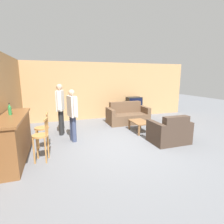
# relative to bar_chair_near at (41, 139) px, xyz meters

# --- Properties ---
(ground_plane) EXTENTS (24.00, 24.00, 0.00)m
(ground_plane) POSITION_rel_bar_chair_near_xyz_m (2.19, 0.19, -0.54)
(ground_plane) COLOR slate
(wall_back) EXTENTS (9.40, 0.08, 2.60)m
(wall_back) POSITION_rel_bar_chair_near_xyz_m (2.19, 3.81, 0.76)
(wall_back) COLOR tan
(wall_back) RESTS_ON ground_plane
(wall_left) EXTENTS (0.08, 8.62, 2.60)m
(wall_left) POSITION_rel_bar_chair_near_xyz_m (-0.94, 1.50, 0.76)
(wall_left) COLOR tan
(wall_left) RESTS_ON ground_plane
(bar_counter) EXTENTS (0.55, 2.09, 1.07)m
(bar_counter) POSITION_rel_bar_chair_near_xyz_m (-0.61, 0.30, -0.01)
(bar_counter) COLOR brown
(bar_counter) RESTS_ON ground_plane
(bar_chair_near) EXTENTS (0.43, 0.43, 1.03)m
(bar_chair_near) POSITION_rel_bar_chair_near_xyz_m (0.00, 0.00, 0.00)
(bar_chair_near) COLOR #B77F42
(bar_chair_near) RESTS_ON ground_plane
(bar_chair_mid) EXTENTS (0.37, 0.37, 1.03)m
(bar_chair_mid) POSITION_rel_bar_chair_near_xyz_m (0.00, 0.64, 0.00)
(bar_chair_mid) COLOR #B77F42
(bar_chair_mid) RESTS_ON ground_plane
(couch_far) EXTENTS (1.73, 0.85, 0.89)m
(couch_far) POSITION_rel_bar_chair_near_xyz_m (3.28, 2.55, -0.23)
(couch_far) COLOR brown
(couch_far) RESTS_ON ground_plane
(armchair_near) EXTENTS (1.09, 0.81, 0.87)m
(armchair_near) POSITION_rel_bar_chair_near_xyz_m (3.55, 0.03, -0.23)
(armchair_near) COLOR #423328
(armchair_near) RESTS_ON ground_plane
(coffee_table) EXTENTS (0.54, 0.87, 0.38)m
(coffee_table) POSITION_rel_bar_chair_near_xyz_m (3.22, 1.30, -0.22)
(coffee_table) COLOR brown
(coffee_table) RESTS_ON ground_plane
(tv_unit) EXTENTS (0.99, 0.51, 0.55)m
(tv_unit) POSITION_rel_bar_chair_near_xyz_m (3.98, 3.40, -0.27)
(tv_unit) COLOR black
(tv_unit) RESTS_ON ground_plane
(tv) EXTENTS (0.70, 0.44, 0.46)m
(tv) POSITION_rel_bar_chair_near_xyz_m (3.98, 3.40, 0.23)
(tv) COLOR black
(tv) RESTS_ON tv_unit
(bottle) EXTENTS (0.07, 0.07, 0.28)m
(bottle) POSITION_rel_bar_chair_near_xyz_m (-0.66, 0.44, 0.65)
(bottle) COLOR #2D7F3D
(bottle) RESTS_ON bar_counter
(table_lamp) EXTENTS (0.23, 0.23, 0.49)m
(table_lamp) POSITION_rel_bar_chair_near_xyz_m (4.34, 3.40, 0.35)
(table_lamp) COLOR brown
(table_lamp) RESTS_ON tv_unit
(person_by_window) EXTENTS (0.29, 0.58, 1.72)m
(person_by_window) POSITION_rel_bar_chair_near_xyz_m (0.53, 1.88, 0.43)
(person_by_window) COLOR black
(person_by_window) RESTS_ON ground_plane
(person_by_counter) EXTENTS (0.28, 0.58, 1.59)m
(person_by_counter) POSITION_rel_bar_chair_near_xyz_m (0.84, 1.11, 0.35)
(person_by_counter) COLOR #384260
(person_by_counter) RESTS_ON ground_plane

